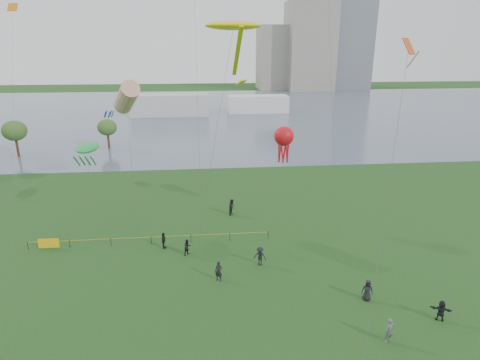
{
  "coord_description": "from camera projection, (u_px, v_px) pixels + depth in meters",
  "views": [
    {
      "loc": [
        -3.22,
        -22.95,
        19.07
      ],
      "look_at": [
        0.0,
        10.0,
        8.0
      ],
      "focal_mm": 30.0,
      "sensor_mm": 36.0,
      "label": 1
    }
  ],
  "objects": [
    {
      "name": "kite_flyer",
      "position": [
        390.0,
        331.0,
        26.93
      ],
      "size": [
        0.74,
        0.58,
        1.8
      ],
      "primitive_type": "imported",
      "rotation": [
        0.0,
        0.0,
        0.24
      ],
      "color": "#515558",
      "rests_on": "ground_plane"
    },
    {
      "name": "building_low",
      "position": [
        276.0,
        58.0,
        185.09
      ],
      "size": [
        16.0,
        18.0,
        28.0
      ],
      "primitive_type": "cube",
      "color": "gray",
      "rests_on": "ground_plane"
    },
    {
      "name": "ground_plane",
      "position": [
        254.0,
        333.0,
        28.01
      ],
      "size": [
        400.0,
        400.0,
        0.0
      ],
      "primitive_type": "plane",
      "color": "#133611"
    },
    {
      "name": "spectator_e",
      "position": [
        441.0,
        311.0,
        29.13
      ],
      "size": [
        1.56,
        1.08,
        1.62
      ],
      "primitive_type": "imported",
      "rotation": [
        0.0,
        0.0,
        2.7
      ],
      "color": "black",
      "rests_on": "ground_plane"
    },
    {
      "name": "spectator_g",
      "position": [
        232.0,
        207.0,
        47.48
      ],
      "size": [
        1.1,
        1.18,
        1.95
      ],
      "primitive_type": "imported",
      "rotation": [
        0.0,
        0.0,
        1.06
      ],
      "color": "black",
      "rests_on": "ground_plane"
    },
    {
      "name": "spectator_b",
      "position": [
        260.0,
        256.0,
        36.52
      ],
      "size": [
        1.34,
        1.11,
        1.8
      ],
      "primitive_type": "imported",
      "rotation": [
        0.0,
        0.0,
        -0.45
      ],
      "color": "black",
      "rests_on": "ground_plane"
    },
    {
      "name": "pavilion_right",
      "position": [
        258.0,
        104.0,
        121.01
      ],
      "size": [
        18.0,
        7.0,
        5.0
      ],
      "primitive_type": "cube",
      "color": "silver",
      "rests_on": "ground_plane"
    },
    {
      "name": "spectator_d",
      "position": [
        367.0,
        290.0,
        31.46
      ],
      "size": [
        0.98,
        0.79,
        1.75
      ],
      "primitive_type": "imported",
      "rotation": [
        0.0,
        0.0,
        -0.31
      ],
      "color": "black",
      "rests_on": "ground_plane"
    },
    {
      "name": "lake",
      "position": [
        211.0,
        112.0,
        122.39
      ],
      "size": [
        400.0,
        120.0,
        0.08
      ],
      "primitive_type": "cube",
      "color": "slate",
      "rests_on": "ground_plane"
    },
    {
      "name": "kite_stingray",
      "position": [
        233.0,
        26.0,
        37.34
      ],
      "size": [
        6.67,
        10.14,
        21.33
      ],
      "rotation": [
        0.0,
        0.0,
        -0.39
      ],
      "color": "#3F3F42"
    },
    {
      "name": "kite_delta",
      "position": [
        407.0,
        61.0,
        31.7
      ],
      "size": [
        7.86,
        13.72,
        19.72
      ],
      "rotation": [
        0.0,
        0.0,
        -0.02
      ],
      "color": "#3F3F42"
    },
    {
      "name": "pavilion_left",
      "position": [
        170.0,
        105.0,
        115.62
      ],
      "size": [
        22.0,
        8.0,
        6.0
      ],
      "primitive_type": "cube",
      "color": "silver",
      "rests_on": "ground_plane"
    },
    {
      "name": "spectator_f",
      "position": [
        219.0,
        271.0,
        34.08
      ],
      "size": [
        0.76,
        0.64,
        1.78
      ],
      "primitive_type": "imported",
      "rotation": [
        0.0,
        0.0,
        -0.39
      ],
      "color": "black",
      "rests_on": "ground_plane"
    },
    {
      "name": "spectator_c",
      "position": [
        164.0,
        240.0,
        39.59
      ],
      "size": [
        0.59,
        1.05,
        1.68
      ],
      "primitive_type": "imported",
      "rotation": [
        0.0,
        0.0,
        1.38
      ],
      "color": "black",
      "rests_on": "ground_plane"
    },
    {
      "name": "kite_creature",
      "position": [
        87.0,
        148.0,
        42.53
      ],
      "size": [
        2.27,
        7.74,
        9.24
      ],
      "rotation": [
        0.0,
        0.0,
        0.41
      ],
      "color": "#3F3F42"
    },
    {
      "name": "kite_windsock",
      "position": [
        126.0,
        97.0,
        43.28
      ],
      "size": [
        4.36,
        8.34,
        15.82
      ],
      "rotation": [
        0.0,
        0.0,
        -0.27
      ],
      "color": "#3F3F42"
    },
    {
      "name": "fence",
      "position": [
        89.0,
        241.0,
        40.0
      ],
      "size": [
        24.07,
        0.07,
        1.05
      ],
      "color": "black",
      "rests_on": "ground_plane"
    },
    {
      "name": "building_mid",
      "position": [
        309.0,
        46.0,
        179.13
      ],
      "size": [
        20.0,
        20.0,
        38.0
      ],
      "primitive_type": "cube",
      "color": "gray",
      "rests_on": "ground_plane"
    },
    {
      "name": "trees",
      "position": [
        2.0,
        132.0,
        68.51
      ],
      "size": [
        27.17,
        16.31,
        7.82
      ],
      "color": "#352418",
      "rests_on": "ground_plane"
    },
    {
      "name": "kite_octopus",
      "position": [
        284.0,
        137.0,
        43.31
      ],
      "size": [
        6.33,
        8.36,
        10.92
      ],
      "rotation": [
        0.0,
        0.0,
        -0.22
      ],
      "color": "#3F3F42"
    },
    {
      "name": "spectator_a",
      "position": [
        188.0,
        247.0,
        38.33
      ],
      "size": [
        0.99,
        0.96,
        1.61
      ],
      "primitive_type": "imported",
      "rotation": [
        0.0,
        0.0,
        0.68
      ],
      "color": "black",
      "rests_on": "ground_plane"
    }
  ]
}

